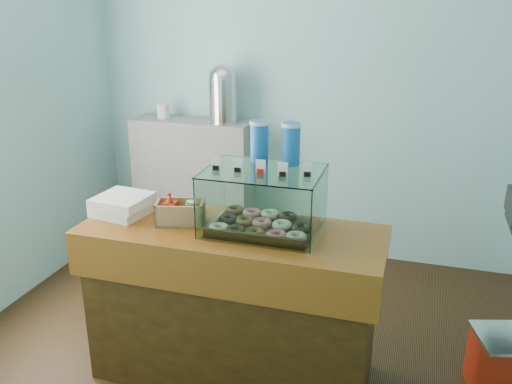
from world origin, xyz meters
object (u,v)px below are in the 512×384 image
(counter, at_px, (232,303))
(red_cooler, at_px, (511,364))
(display_case, at_px, (265,197))
(coffee_urn, at_px, (223,92))

(counter, xyz_separation_m, red_cooler, (1.49, 0.29, -0.28))
(counter, height_order, display_case, display_case)
(coffee_urn, bearing_deg, red_cooler, -31.13)
(red_cooler, bearing_deg, coffee_urn, 132.52)
(red_cooler, bearing_deg, display_case, 172.92)
(display_case, distance_m, coffee_urn, 1.70)
(counter, distance_m, red_cooler, 1.54)
(display_case, bearing_deg, counter, -155.31)
(coffee_urn, relative_size, red_cooler, 0.98)
(counter, xyz_separation_m, coffee_urn, (-0.61, 1.56, 0.88))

